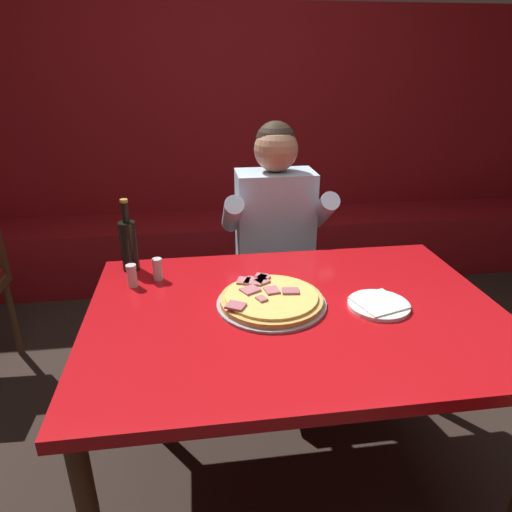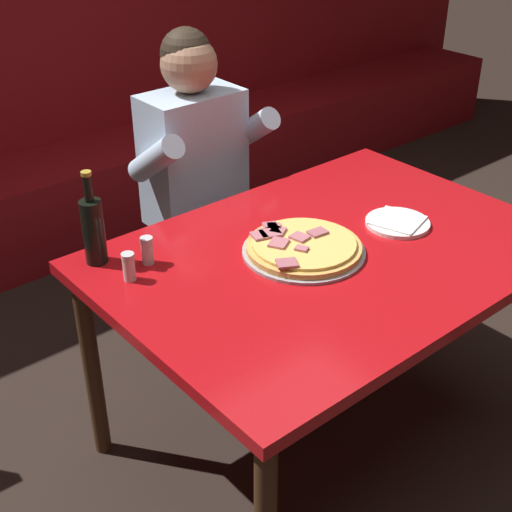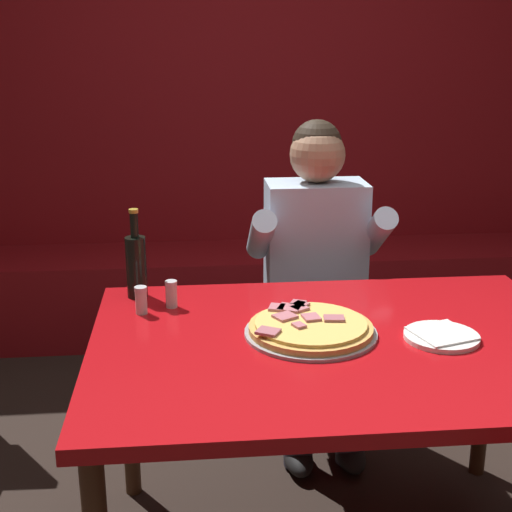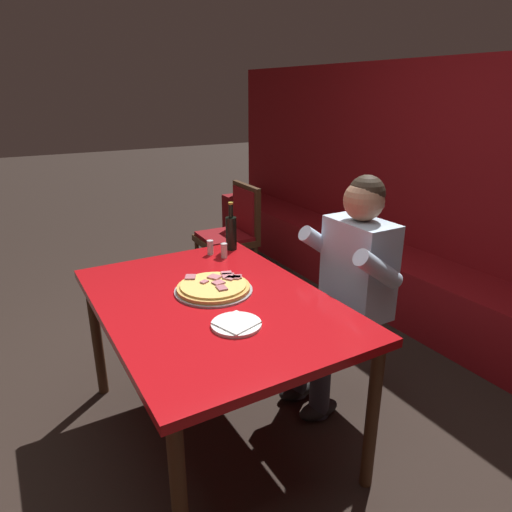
{
  "view_description": "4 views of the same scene",
  "coord_description": "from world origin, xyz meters",
  "px_view_note": "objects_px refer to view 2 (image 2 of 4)",
  "views": [
    {
      "loc": [
        -0.32,
        -1.31,
        1.54
      ],
      "look_at": [
        -0.1,
        0.26,
        0.85
      ],
      "focal_mm": 32.0,
      "sensor_mm": 36.0,
      "label": 1
    },
    {
      "loc": [
        -1.4,
        -1.3,
        1.85
      ],
      "look_at": [
        -0.24,
        0.08,
        0.79
      ],
      "focal_mm": 50.0,
      "sensor_mm": 36.0,
      "label": 2
    },
    {
      "loc": [
        -0.41,
        -1.8,
        1.57
      ],
      "look_at": [
        -0.21,
        0.25,
        0.93
      ],
      "focal_mm": 50.0,
      "sensor_mm": 36.0,
      "label": 3
    },
    {
      "loc": [
        1.76,
        -0.79,
        1.68
      ],
      "look_at": [
        -0.08,
        0.28,
        0.9
      ],
      "focal_mm": 32.0,
      "sensor_mm": 36.0,
      "label": 4
    }
  ],
  "objects_px": {
    "plate_white_paper": "(398,222)",
    "diner_seated_blue_shirt": "(207,182)",
    "pizza": "(303,247)",
    "shaker_red_pepper_flakes": "(129,268)",
    "shaker_black_pepper": "(147,252)",
    "main_dining_table": "(330,270)",
    "beer_bottle": "(93,229)"
  },
  "relations": [
    {
      "from": "plate_white_paper",
      "to": "beer_bottle",
      "type": "distance_m",
      "value": 0.97
    },
    {
      "from": "pizza",
      "to": "shaker_red_pepper_flakes",
      "type": "height_order",
      "value": "shaker_red_pepper_flakes"
    },
    {
      "from": "plate_white_paper",
      "to": "diner_seated_blue_shirt",
      "type": "height_order",
      "value": "diner_seated_blue_shirt"
    },
    {
      "from": "shaker_red_pepper_flakes",
      "to": "main_dining_table",
      "type": "bearing_deg",
      "value": -23.92
    },
    {
      "from": "main_dining_table",
      "to": "beer_bottle",
      "type": "bearing_deg",
      "value": 145.61
    },
    {
      "from": "shaker_red_pepper_flakes",
      "to": "plate_white_paper",
      "type": "bearing_deg",
      "value": -17.97
    },
    {
      "from": "main_dining_table",
      "to": "pizza",
      "type": "xyz_separation_m",
      "value": [
        -0.08,
        0.04,
        0.09
      ]
    },
    {
      "from": "plate_white_paper",
      "to": "shaker_red_pepper_flakes",
      "type": "distance_m",
      "value": 0.89
    },
    {
      "from": "pizza",
      "to": "shaker_black_pepper",
      "type": "bearing_deg",
      "value": 147.46
    },
    {
      "from": "beer_bottle",
      "to": "diner_seated_blue_shirt",
      "type": "bearing_deg",
      "value": 27.29
    },
    {
      "from": "pizza",
      "to": "beer_bottle",
      "type": "height_order",
      "value": "beer_bottle"
    },
    {
      "from": "plate_white_paper",
      "to": "shaker_red_pepper_flakes",
      "type": "bearing_deg",
      "value": 162.03
    },
    {
      "from": "beer_bottle",
      "to": "shaker_red_pepper_flakes",
      "type": "distance_m",
      "value": 0.17
    },
    {
      "from": "pizza",
      "to": "diner_seated_blue_shirt",
      "type": "bearing_deg",
      "value": 77.67
    },
    {
      "from": "beer_bottle",
      "to": "shaker_red_pepper_flakes",
      "type": "height_order",
      "value": "beer_bottle"
    },
    {
      "from": "plate_white_paper",
      "to": "shaker_red_pepper_flakes",
      "type": "relative_size",
      "value": 2.44
    },
    {
      "from": "plate_white_paper",
      "to": "beer_bottle",
      "type": "bearing_deg",
      "value": 153.89
    },
    {
      "from": "beer_bottle",
      "to": "diner_seated_blue_shirt",
      "type": "relative_size",
      "value": 0.23
    },
    {
      "from": "pizza",
      "to": "shaker_black_pepper",
      "type": "relative_size",
      "value": 4.39
    },
    {
      "from": "pizza",
      "to": "main_dining_table",
      "type": "bearing_deg",
      "value": -28.93
    },
    {
      "from": "diner_seated_blue_shirt",
      "to": "plate_white_paper",
      "type": "bearing_deg",
      "value": -74.75
    },
    {
      "from": "pizza",
      "to": "shaker_black_pepper",
      "type": "distance_m",
      "value": 0.47
    },
    {
      "from": "main_dining_table",
      "to": "pizza",
      "type": "distance_m",
      "value": 0.13
    },
    {
      "from": "beer_bottle",
      "to": "plate_white_paper",
      "type": "bearing_deg",
      "value": -26.11
    },
    {
      "from": "plate_white_paper",
      "to": "diner_seated_blue_shirt",
      "type": "relative_size",
      "value": 0.16
    },
    {
      "from": "main_dining_table",
      "to": "beer_bottle",
      "type": "relative_size",
      "value": 4.79
    },
    {
      "from": "pizza",
      "to": "diner_seated_blue_shirt",
      "type": "relative_size",
      "value": 0.3
    },
    {
      "from": "pizza",
      "to": "diner_seated_blue_shirt",
      "type": "xyz_separation_m",
      "value": [
        0.15,
        0.7,
        -0.07
      ]
    },
    {
      "from": "shaker_black_pepper",
      "to": "pizza",
      "type": "bearing_deg",
      "value": -32.54
    },
    {
      "from": "shaker_black_pepper",
      "to": "diner_seated_blue_shirt",
      "type": "xyz_separation_m",
      "value": [
        0.55,
        0.45,
        -0.09
      ]
    },
    {
      "from": "main_dining_table",
      "to": "diner_seated_blue_shirt",
      "type": "xyz_separation_m",
      "value": [
        0.07,
        0.74,
        0.02
      ]
    },
    {
      "from": "main_dining_table",
      "to": "beer_bottle",
      "type": "xyz_separation_m",
      "value": [
        -0.59,
        0.4,
        0.18
      ]
    }
  ]
}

